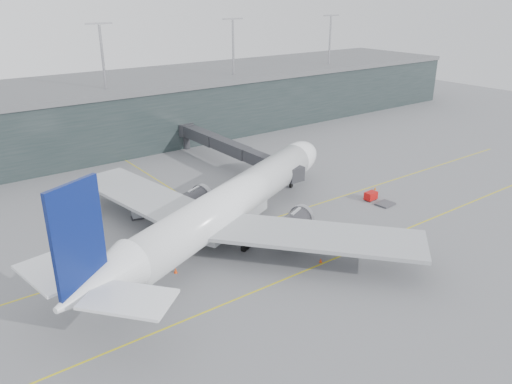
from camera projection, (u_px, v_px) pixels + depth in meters
ground at (197, 229)px, 80.12m from camera, size 320.00×320.00×0.00m
taxiline_a at (210, 238)px, 77.13m from camera, size 160.00×0.25×0.02m
taxiline_b at (275, 283)px, 65.20m from camera, size 160.00×0.25×0.02m
taxiline_lead_main at (168, 187)px, 97.79m from camera, size 0.25×60.00×0.02m
terminal at (74, 116)px, 120.53m from camera, size 240.00×36.00×29.00m
main_aircraft at (231, 203)px, 77.03m from camera, size 61.93×57.00×18.28m
jet_bridge at (225, 146)px, 107.55m from camera, size 3.81×42.82×6.19m
gse_cart at (371, 196)px, 91.06m from camera, size 2.43×1.64×1.59m
baggage_dolly at (385, 204)px, 89.30m from camera, size 3.29×2.73×0.31m
uld_a at (137, 213)px, 83.63m from camera, size 2.45×2.15×1.91m
uld_b at (143, 205)px, 86.94m from camera, size 2.27×2.04×1.72m
uld_c at (170, 203)px, 87.73m from camera, size 2.07×1.67×1.85m
cone_nose at (375, 188)px, 96.06m from camera, size 0.41×0.41×0.66m
cone_wing_stbd at (321, 260)px, 70.12m from camera, size 0.44×0.44×0.69m
cone_wing_port at (203, 195)px, 92.74m from camera, size 0.40×0.40×0.64m
cone_tail at (176, 270)px, 67.48m from camera, size 0.50×0.50×0.80m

